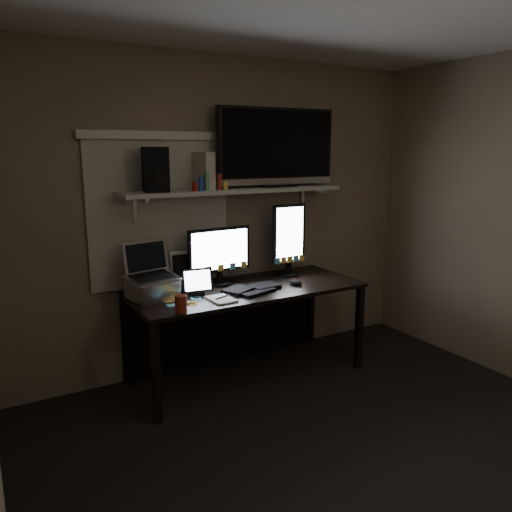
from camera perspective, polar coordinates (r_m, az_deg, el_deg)
floor at (r=3.13m, az=12.80°, el=-22.89°), size 3.60×3.60×0.00m
back_wall at (r=4.10m, az=-3.59°, el=4.66°), size 3.60×0.00×3.60m
window_blinds at (r=3.87m, az=-10.85°, el=4.78°), size 1.10×0.02×1.10m
desk at (r=4.03m, az=-1.87°, el=-5.62°), size 1.80×0.75×0.73m
wall_shelf at (r=3.92m, az=-2.49°, el=7.50°), size 1.80×0.35×0.03m
monitor_landscape at (r=3.90m, az=-4.20°, el=-0.00°), size 0.53×0.09×0.47m
monitor_portrait at (r=4.17m, az=3.76°, el=1.86°), size 0.31×0.06×0.62m
keyboard at (r=3.80m, az=-0.53°, el=-3.71°), size 0.48×0.29×0.03m
mouse at (r=3.95m, az=4.58°, el=-3.00°), size 0.10×0.13×0.04m
notepad at (r=3.56m, az=-3.99°, el=-4.96°), size 0.17×0.23×0.01m
tablet at (r=3.67m, az=-6.79°, el=-2.94°), size 0.24×0.13×0.20m
file_sorter at (r=3.90m, az=-7.94°, el=-1.48°), size 0.23×0.11×0.28m
laptop at (r=3.61m, az=-11.82°, el=-1.79°), size 0.40×0.35×0.40m
cup at (r=3.32m, az=-8.58°, el=-5.41°), size 0.10×0.10×0.12m
sticky_notes at (r=3.55m, az=-7.68°, el=-5.15°), size 0.28×0.22×0.00m
tv at (r=4.11m, az=2.34°, el=12.27°), size 1.04×0.21×0.62m
game_console at (r=3.83m, az=-5.94°, el=9.65°), size 0.07×0.23×0.28m
speaker at (r=3.66m, az=-11.43°, el=9.66°), size 0.21×0.24×0.31m
bottles at (r=3.74m, az=-5.25°, el=8.56°), size 0.23×0.08×0.14m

